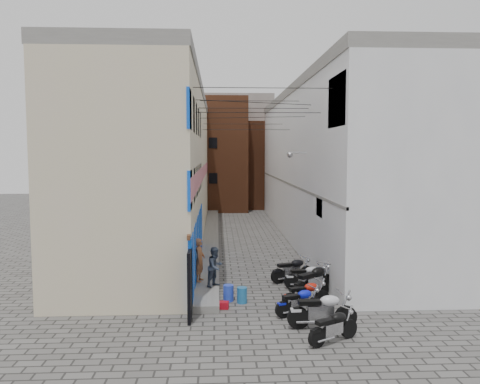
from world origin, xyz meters
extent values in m
plane|color=#52504D|center=(0.00, 0.00, 0.00)|extent=(90.00, 90.00, 0.00)
cube|color=slate|center=(-2.05, 13.00, 0.12)|extent=(0.90, 26.00, 0.25)
cube|color=beige|center=(-5.00, 13.00, 4.25)|extent=(5.00, 26.00, 8.50)
cube|color=#C9717B|center=(-2.54, 13.00, 4.00)|extent=(0.10, 26.00, 0.80)
cube|color=blue|center=(-2.53, 4.90, 1.30)|extent=(0.12, 10.20, 2.40)
cube|color=blue|center=(-2.55, 4.90, 5.30)|extent=(0.10, 10.20, 4.00)
cube|color=slate|center=(-5.00, 13.00, 8.75)|extent=(5.10, 26.00, 0.50)
cube|color=black|center=(-2.52, -0.40, 1.10)|extent=(0.10, 1.20, 2.20)
cube|color=silver|center=(5.00, 13.00, 4.25)|extent=(5.00, 26.00, 8.50)
cube|color=blue|center=(2.55, 1.50, 7.00)|extent=(0.10, 2.40, 1.80)
cube|color=white|center=(2.56, 4.00, 3.00)|extent=(0.08, 1.00, 0.70)
cylinder|color=#B2B2B7|center=(2.15, 7.00, 5.20)|extent=(0.80, 0.06, 0.06)
sphere|color=#B2B2B7|center=(1.75, 7.00, 5.10)|extent=(0.28, 0.28, 0.28)
cube|color=slate|center=(5.00, 13.00, 8.75)|extent=(5.10, 26.00, 0.50)
cube|color=slate|center=(2.54, 13.00, 3.40)|extent=(0.10, 26.00, 0.12)
cube|color=brown|center=(-2.00, 28.00, 5.00)|extent=(6.00, 6.00, 10.00)
cube|color=brown|center=(3.00, 30.00, 4.00)|extent=(5.00, 6.00, 8.00)
cube|color=slate|center=(0.00, 34.00, 5.50)|extent=(8.00, 5.00, 11.00)
cube|color=black|center=(0.00, 25.20, 1.20)|extent=(2.00, 0.30, 2.40)
cylinder|color=black|center=(0.00, 2.00, 7.50)|extent=(5.20, 0.02, 0.02)
cylinder|color=black|center=(0.00, 4.00, 6.80)|extent=(5.20, 0.02, 0.02)
cylinder|color=black|center=(0.00, 6.50, 7.20)|extent=(5.20, 0.02, 0.02)
cylinder|color=black|center=(0.00, 9.00, 7.80)|extent=(5.20, 0.02, 0.02)
cylinder|color=black|center=(0.00, 12.00, 6.50)|extent=(5.20, 0.02, 0.02)
cylinder|color=black|center=(0.00, 15.00, 7.00)|extent=(5.20, 0.02, 0.02)
cylinder|color=black|center=(0.00, 5.00, 7.30)|extent=(5.65, 2.07, 0.02)
cylinder|color=black|center=(0.00, 8.00, 6.90)|extent=(5.80, 1.58, 0.02)
imported|color=#9C5D38|center=(-2.35, 3.02, 1.09)|extent=(0.51, 0.68, 1.67)
imported|color=#354050|center=(-1.74, 2.28, 0.99)|extent=(0.89, 0.91, 1.48)
cylinder|color=#2068A4|center=(-0.81, 1.07, 0.28)|extent=(0.39, 0.39, 0.55)
cylinder|color=blue|center=(-1.28, 1.31, 0.28)|extent=(0.45, 0.45, 0.57)
cube|color=#A90C1A|center=(-1.47, 0.52, 0.11)|extent=(0.39, 0.31, 0.23)
camera|label=1|loc=(-1.65, -14.76, 5.23)|focal=35.00mm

